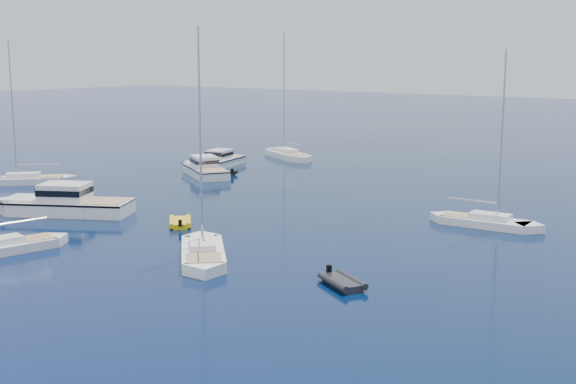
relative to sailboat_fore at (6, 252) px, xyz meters
name	(u,v)px	position (x,y,z in m)	size (l,w,h in m)	color
motor_cruiser_centre	(63,214)	(-6.66, 9.16, 0.00)	(3.51, 11.47, 3.01)	silver
motor_cruiser_far_l	(204,175)	(-11.07, 29.36, 0.00)	(2.95, 9.64, 2.53)	silver
motor_cruiser_horizon	(219,167)	(-13.94, 34.69, 0.00)	(2.71, 8.87, 2.33)	silver
sailboat_fore	(6,252)	(0.00, 0.00, 0.00)	(2.22, 8.53, 12.54)	silver
sailboat_mid_r	(203,258)	(10.64, 6.21, 0.00)	(2.47, 9.51, 13.98)	white
sailboat_mid_l	(28,184)	(-20.81, 15.70, 0.00)	(2.45, 9.41, 13.84)	silver
sailboat_centre	(485,226)	(20.61, 24.38, 0.00)	(2.25, 8.65, 12.72)	silver
sailboat_far_l	(288,158)	(-12.10, 44.70, 0.00)	(2.70, 10.37, 15.25)	silver
tender_yellow	(180,225)	(3.21, 11.74, 0.00)	(1.84, 3.28, 0.95)	yellow
tender_grey_near	(342,286)	(20.19, 6.60, 0.00)	(1.75, 3.08, 0.95)	black
tender_grey_far	(220,174)	(-10.29, 30.92, 0.00)	(2.02, 3.70, 0.95)	black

